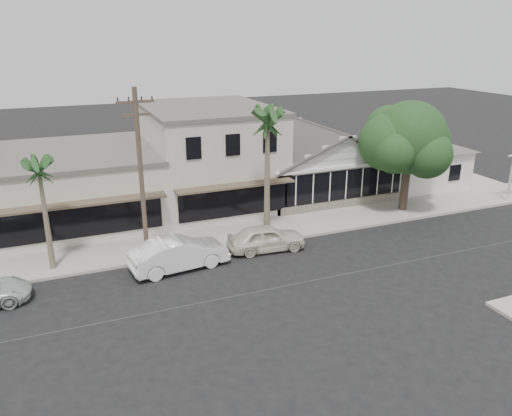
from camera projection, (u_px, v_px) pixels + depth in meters
name	position (u px, v px, depth m)	size (l,w,h in m)	color
ground	(348.00, 274.00, 24.92)	(140.00, 140.00, 0.00)	black
sidewalk_north	(161.00, 246.00, 27.95)	(90.00, 3.50, 0.15)	#9E9991
corner_shop	(317.00, 159.00, 36.73)	(10.40, 8.60, 5.10)	silver
side_cottage	(415.00, 166.00, 39.16)	(6.00, 6.00, 3.00)	silver
row_building_near	(209.00, 157.00, 34.57)	(8.00, 10.00, 6.50)	beige
row_building_midnear	(74.00, 187.00, 31.76)	(10.00, 10.00, 4.20)	beige
utility_pole	(141.00, 174.00, 24.68)	(1.80, 0.24, 9.00)	brown
car_0	(266.00, 238.00, 27.41)	(1.72, 4.26, 1.45)	silver
car_1	(179.00, 253.00, 25.23)	(1.75, 5.01, 1.65)	white
shade_tree	(407.00, 139.00, 32.25)	(6.65, 6.02, 7.38)	#493A2C
palm_east	(268.00, 121.00, 26.82)	(2.78, 2.78, 8.10)	#726651
palm_mid	(39.00, 169.00, 23.52)	(2.61, 2.61, 6.24)	#726651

